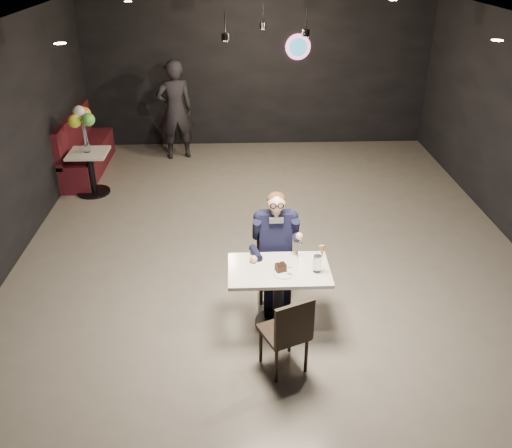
{
  "coord_description": "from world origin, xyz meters",
  "views": [
    {
      "loc": [
        -0.49,
        -6.63,
        3.92
      ],
      "look_at": [
        -0.26,
        -1.1,
        0.98
      ],
      "focal_mm": 38.0,
      "sensor_mm": 36.0,
      "label": 1
    }
  ],
  "objects_px": {
    "chair_far": "(275,264)",
    "side_table": "(91,171)",
    "main_table": "(278,297)",
    "balloon_vase": "(87,148)",
    "booth_bench": "(86,144)",
    "passerby": "(175,110)",
    "seated_man": "(275,245)",
    "chair_near": "(284,330)",
    "sundae_glass": "(317,264)"
  },
  "relations": [
    {
      "from": "balloon_vase",
      "to": "passerby",
      "type": "relative_size",
      "value": 0.07
    },
    {
      "from": "side_table",
      "to": "passerby",
      "type": "relative_size",
      "value": 0.42
    },
    {
      "from": "passerby",
      "to": "sundae_glass",
      "type": "bearing_deg",
      "value": 95.68
    },
    {
      "from": "booth_bench",
      "to": "balloon_vase",
      "type": "relative_size",
      "value": 15.14
    },
    {
      "from": "main_table",
      "to": "balloon_vase",
      "type": "distance_m",
      "value": 4.75
    },
    {
      "from": "seated_man",
      "to": "booth_bench",
      "type": "distance_m",
      "value": 5.27
    },
    {
      "from": "chair_far",
      "to": "chair_near",
      "type": "height_order",
      "value": "same"
    },
    {
      "from": "balloon_vase",
      "to": "passerby",
      "type": "distance_m",
      "value": 2.15
    },
    {
      "from": "main_table",
      "to": "balloon_vase",
      "type": "xyz_separation_m",
      "value": [
        -2.91,
        3.72,
        0.45
      ]
    },
    {
      "from": "chair_near",
      "to": "passerby",
      "type": "distance_m",
      "value": 6.33
    },
    {
      "from": "seated_man",
      "to": "side_table",
      "type": "xyz_separation_m",
      "value": [
        -2.91,
        3.17,
        -0.32
      ]
    },
    {
      "from": "booth_bench",
      "to": "balloon_vase",
      "type": "xyz_separation_m",
      "value": [
        0.3,
        -1.0,
        0.28
      ]
    },
    {
      "from": "passerby",
      "to": "seated_man",
      "type": "bearing_deg",
      "value": 93.86
    },
    {
      "from": "chair_far",
      "to": "side_table",
      "type": "bearing_deg",
      "value": 132.51
    },
    {
      "from": "main_table",
      "to": "balloon_vase",
      "type": "relative_size",
      "value": 7.62
    },
    {
      "from": "seated_man",
      "to": "chair_far",
      "type": "bearing_deg",
      "value": 0.0
    },
    {
      "from": "chair_far",
      "to": "seated_man",
      "type": "distance_m",
      "value": 0.26
    },
    {
      "from": "chair_far",
      "to": "sundae_glass",
      "type": "distance_m",
      "value": 0.84
    },
    {
      "from": "side_table",
      "to": "passerby",
      "type": "height_order",
      "value": "passerby"
    },
    {
      "from": "booth_bench",
      "to": "side_table",
      "type": "relative_size",
      "value": 2.73
    },
    {
      "from": "chair_near",
      "to": "sundae_glass",
      "type": "relative_size",
      "value": 4.75
    },
    {
      "from": "main_table",
      "to": "booth_bench",
      "type": "xyz_separation_m",
      "value": [
        -3.21,
        4.72,
        0.17
      ]
    },
    {
      "from": "sundae_glass",
      "to": "side_table",
      "type": "xyz_separation_m",
      "value": [
        -3.31,
        3.8,
        -0.45
      ]
    },
    {
      "from": "chair_far",
      "to": "main_table",
      "type": "bearing_deg",
      "value": -90.0
    },
    {
      "from": "seated_man",
      "to": "side_table",
      "type": "distance_m",
      "value": 4.32
    },
    {
      "from": "chair_far",
      "to": "booth_bench",
      "type": "height_order",
      "value": "booth_bench"
    },
    {
      "from": "sundae_glass",
      "to": "passerby",
      "type": "bearing_deg",
      "value": 109.97
    },
    {
      "from": "chair_near",
      "to": "balloon_vase",
      "type": "bearing_deg",
      "value": 99.72
    },
    {
      "from": "chair_far",
      "to": "passerby",
      "type": "bearing_deg",
      "value": 108.14
    },
    {
      "from": "chair_far",
      "to": "passerby",
      "type": "distance_m",
      "value": 5.15
    },
    {
      "from": "chair_near",
      "to": "passerby",
      "type": "height_order",
      "value": "passerby"
    },
    {
      "from": "seated_man",
      "to": "balloon_vase",
      "type": "bearing_deg",
      "value": 132.51
    },
    {
      "from": "chair_far",
      "to": "sundae_glass",
      "type": "height_order",
      "value": "sundae_glass"
    },
    {
      "from": "chair_near",
      "to": "seated_man",
      "type": "xyz_separation_m",
      "value": [
        -0.0,
        1.24,
        0.26
      ]
    },
    {
      "from": "booth_bench",
      "to": "chair_far",
      "type": "bearing_deg",
      "value": -52.44
    },
    {
      "from": "seated_man",
      "to": "sundae_glass",
      "type": "relative_size",
      "value": 7.43
    },
    {
      "from": "balloon_vase",
      "to": "passerby",
      "type": "bearing_deg",
      "value": 52.16
    },
    {
      "from": "chair_near",
      "to": "balloon_vase",
      "type": "distance_m",
      "value": 5.3
    },
    {
      "from": "chair_far",
      "to": "balloon_vase",
      "type": "bearing_deg",
      "value": 132.51
    },
    {
      "from": "main_table",
      "to": "seated_man",
      "type": "bearing_deg",
      "value": 90.0
    },
    {
      "from": "sundae_glass",
      "to": "balloon_vase",
      "type": "bearing_deg",
      "value": 131.07
    },
    {
      "from": "main_table",
      "to": "booth_bench",
      "type": "distance_m",
      "value": 5.71
    },
    {
      "from": "main_table",
      "to": "chair_far",
      "type": "height_order",
      "value": "chair_far"
    },
    {
      "from": "passerby",
      "to": "chair_far",
      "type": "bearing_deg",
      "value": 93.86
    },
    {
      "from": "side_table",
      "to": "balloon_vase",
      "type": "height_order",
      "value": "balloon_vase"
    },
    {
      "from": "chair_far",
      "to": "side_table",
      "type": "distance_m",
      "value": 4.31
    },
    {
      "from": "sundae_glass",
      "to": "booth_bench",
      "type": "bearing_deg",
      "value": 126.96
    },
    {
      "from": "chair_far",
      "to": "balloon_vase",
      "type": "height_order",
      "value": "chair_far"
    },
    {
      "from": "chair_far",
      "to": "side_table",
      "type": "height_order",
      "value": "chair_far"
    },
    {
      "from": "sundae_glass",
      "to": "passerby",
      "type": "relative_size",
      "value": 0.1
    }
  ]
}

